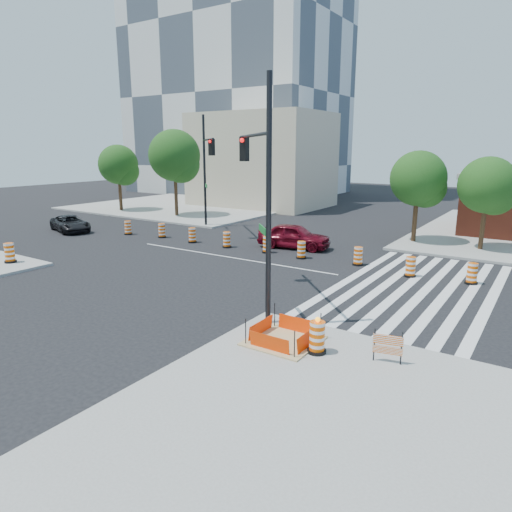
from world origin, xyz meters
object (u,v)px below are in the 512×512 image
(dark_suv, at_px, (70,224))
(signal_pole_nw, at_px, (207,161))
(red_coupe, at_px, (294,236))
(signal_pole_se, at_px, (259,177))

(dark_suv, bearing_deg, signal_pole_nw, -35.99)
(red_coupe, height_order, signal_pole_nw, signal_pole_nw)
(red_coupe, xyz_separation_m, dark_suv, (-17.46, -4.37, -0.18))
(signal_pole_se, bearing_deg, dark_suv, 29.65)
(dark_suv, xyz_separation_m, signal_pole_se, (21.90, -6.54, 4.69))
(red_coupe, height_order, signal_pole_se, signal_pole_se)
(signal_pole_se, bearing_deg, red_coupe, -21.60)
(dark_suv, height_order, signal_pole_nw, signal_pole_nw)
(red_coupe, relative_size, signal_pole_se, 0.54)
(signal_pole_se, distance_m, signal_pole_nw, 18.50)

